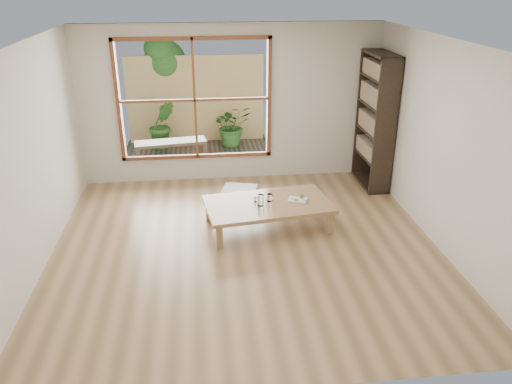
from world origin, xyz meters
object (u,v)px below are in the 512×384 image
(low_table, at_px, (268,206))
(food_tray, at_px, (298,199))
(bookshelf, at_px, (375,121))
(garden_bench, at_px, (171,144))

(low_table, height_order, food_tray, food_tray)
(bookshelf, relative_size, food_tray, 7.08)
(low_table, relative_size, garden_bench, 1.35)
(garden_bench, bearing_deg, low_table, -70.88)
(low_table, height_order, bookshelf, bookshelf)
(low_table, height_order, garden_bench, garden_bench)
(bookshelf, height_order, food_tray, bookshelf)
(low_table, relative_size, bookshelf, 0.84)
(bookshelf, xyz_separation_m, garden_bench, (-3.40, 1.37, -0.71))
(low_table, xyz_separation_m, garden_bench, (-1.45, 2.76, 0.05))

